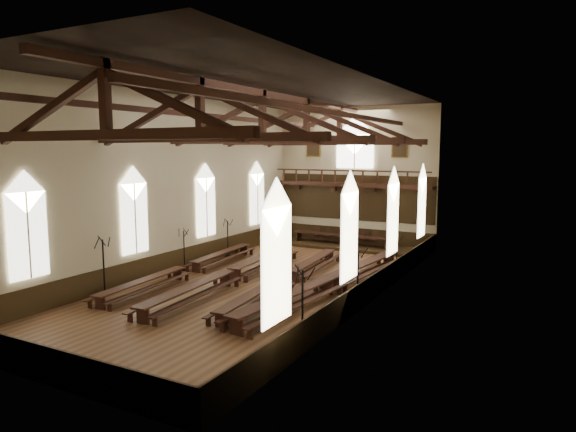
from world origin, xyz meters
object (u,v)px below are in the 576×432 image
(candelabrum_left_mid, at_px, (184,258))
(candelabrum_right_mid, at_px, (358,287))
(refectory_row_a, at_px, (187,267))
(high_table, at_px, (341,236))
(candelabrum_right_near, at_px, (302,321))
(candelabrum_left_far, at_px, (228,245))
(candelabrum_left_near, at_px, (104,278))
(refectory_row_d, at_px, (331,281))
(refectory_row_b, at_px, (230,273))
(dais, at_px, (341,245))
(refectory_row_c, at_px, (287,277))
(candelabrum_right_far, at_px, (397,263))

(candelabrum_left_mid, relative_size, candelabrum_right_mid, 0.95)
(refectory_row_a, distance_m, high_table, 12.72)
(candelabrum_right_near, bearing_deg, refectory_row_a, 149.60)
(candelabrum_right_near, bearing_deg, candelabrum_left_far, 134.50)
(candelabrum_left_near, relative_size, candelabrum_left_mid, 1.17)
(refectory_row_d, bearing_deg, refectory_row_b, -169.98)
(dais, distance_m, candelabrum_right_near, 18.91)
(candelabrum_left_near, distance_m, candelabrum_right_near, 11.15)
(candelabrum_left_mid, relative_size, candelabrum_right_near, 0.86)
(refectory_row_b, height_order, candelabrum_left_mid, candelabrum_left_mid)
(candelabrum_right_mid, bearing_deg, refectory_row_a, 177.76)
(refectory_row_a, xyz_separation_m, refectory_row_d, (8.31, 0.77, 0.10))
(refectory_row_b, relative_size, dais, 1.28)
(candelabrum_left_near, bearing_deg, candelabrum_left_far, 90.00)
(dais, relative_size, candelabrum_left_near, 3.97)
(refectory_row_d, distance_m, dais, 11.98)
(candelabrum_left_far, height_order, candelabrum_right_mid, candelabrum_right_mid)
(refectory_row_a, distance_m, refectory_row_c, 5.96)
(refectory_row_d, bearing_deg, candelabrum_left_mid, 178.55)
(high_table, bearing_deg, candelabrum_left_far, -127.91)
(candelabrum_left_far, bearing_deg, candelabrum_right_far, 1.80)
(refectory_row_b, relative_size, high_table, 1.97)
(refectory_row_a, height_order, refectory_row_c, refectory_row_c)
(refectory_row_b, height_order, refectory_row_d, refectory_row_d)
(refectory_row_a, relative_size, candelabrum_left_mid, 5.60)
(refectory_row_d, relative_size, high_table, 2.04)
(candelabrum_left_near, height_order, candelabrum_right_near, candelabrum_left_near)
(high_table, relative_size, candelabrum_right_far, 3.20)
(candelabrum_left_near, bearing_deg, candelabrum_left_mid, 90.00)
(candelabrum_right_mid, distance_m, candelabrum_right_far, 6.11)
(candelabrum_left_mid, xyz_separation_m, candelabrum_left_far, (0.00, 4.36, 0.01))
(refectory_row_a, xyz_separation_m, high_table, (4.19, 12.01, 0.29))
(dais, relative_size, candelabrum_right_near, 3.97)
(refectory_row_d, height_order, candelabrum_left_far, candelabrum_left_far)
(dais, bearing_deg, candelabrum_left_mid, -115.19)
(refectory_row_c, height_order, candelabrum_left_far, candelabrum_left_far)
(refectory_row_c, distance_m, high_table, 11.43)
(refectory_row_c, xyz_separation_m, dais, (-1.73, 11.30, -0.41))
(refectory_row_c, bearing_deg, candelabrum_left_near, -141.12)
(dais, xyz_separation_m, candelabrum_left_mid, (-5.17, -11.00, 0.65))
(candelabrum_left_near, xyz_separation_m, candelabrum_left_far, (0.00, 10.22, -0.11))
(candelabrum_left_near, xyz_separation_m, candelabrum_right_far, (11.10, 10.57, -0.17))
(refectory_row_a, bearing_deg, candelabrum_left_near, -101.46)
(candelabrum_right_near, xyz_separation_m, candelabrum_right_far, (0.00, 11.65, -0.17))
(candelabrum_left_far, height_order, candelabrum_right_far, candelabrum_left_far)
(refectory_row_c, xyz_separation_m, high_table, (-1.73, 11.30, 0.28))
(candelabrum_left_near, bearing_deg, candelabrum_right_near, -5.55)
(candelabrum_left_near, height_order, candelabrum_right_mid, candelabrum_left_near)
(candelabrum_left_far, bearing_deg, refectory_row_a, -79.59)
(high_table, xyz_separation_m, candelabrum_right_far, (5.93, -6.30, -0.08))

